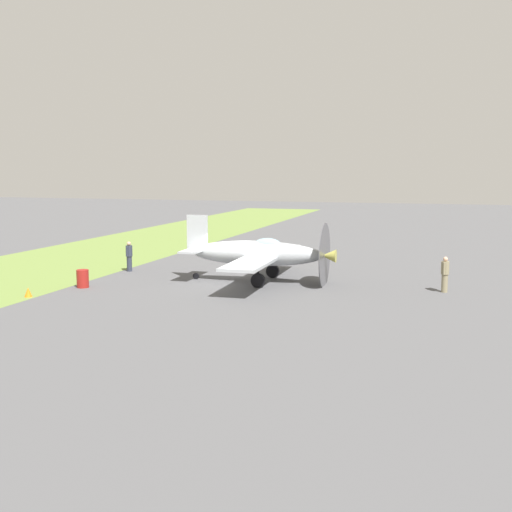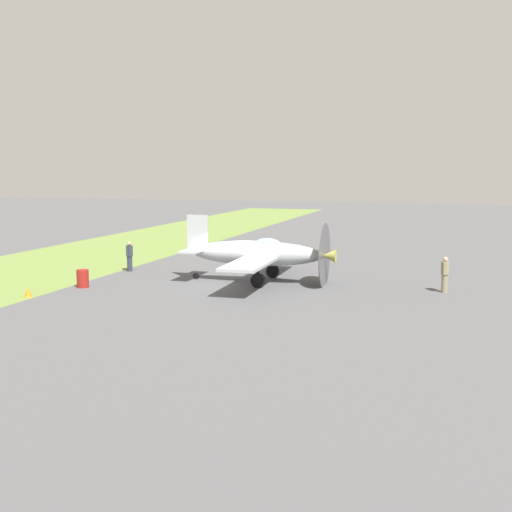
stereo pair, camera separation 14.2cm
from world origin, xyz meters
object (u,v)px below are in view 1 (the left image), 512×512
Objects in this scene: airplane_lead at (259,253)px; fuel_drum at (83,279)px; ground_crew_chief at (445,274)px; runway_marker_cone at (28,292)px; ground_crew_mechanic at (129,256)px.

airplane_lead is 11.25× the size of fuel_drum.
ground_crew_chief reaches higher than runway_marker_cone.
ground_crew_chief is 1.00× the size of ground_crew_mechanic.
airplane_lead is 11.52m from runway_marker_cone.
airplane_lead is 5.85× the size of ground_crew_mechanic.
airplane_lead is 23.00× the size of runway_marker_cone.
ground_crew_mechanic is (-1.34, -17.59, 0.00)m from ground_crew_chief.
runway_marker_cone is at bearing 119.91° from ground_crew_chief.
airplane_lead is 8.35m from ground_crew_mechanic.
ground_crew_mechanic is at bearing -100.26° from airplane_lead.
ground_crew_chief is at bearing 87.99° from airplane_lead.
fuel_drum is 3.07m from runway_marker_cone.
fuel_drum is at bearing -64.51° from airplane_lead.
airplane_lead reaches higher than runway_marker_cone.
airplane_lead is at bearing 117.03° from fuel_drum.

